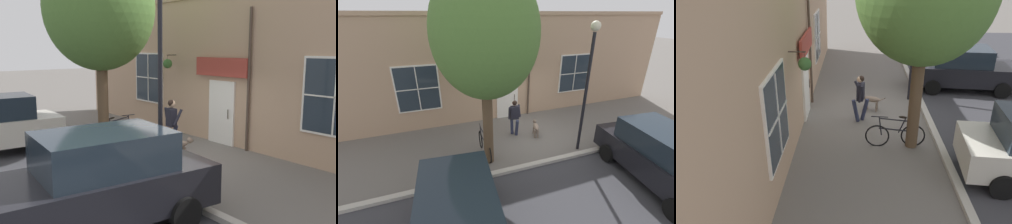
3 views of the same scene
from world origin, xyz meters
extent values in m
plane|color=#66605B|center=(0.00, 0.00, 0.00)|extent=(90.00, 90.00, 0.00)
cube|color=#B2ADA3|center=(2.00, 0.00, 0.06)|extent=(0.20, 28.00, 0.12)
cube|color=tan|center=(-2.35, 0.00, 2.42)|extent=(0.30, 18.00, 4.83)
cube|color=white|center=(-2.18, -0.24, 1.05)|extent=(0.10, 1.10, 2.10)
cube|color=#232D38|center=(-2.15, -0.24, 1.00)|extent=(0.03, 0.90, 1.90)
cylinder|color=#47382D|center=(-2.09, 0.11, 1.05)|extent=(0.03, 0.03, 0.30)
cube|color=#AD3D33|center=(-2.08, -0.24, 2.55)|extent=(0.08, 2.20, 0.60)
cylinder|color=#47382D|center=(-2.12, 0.89, 2.17)|extent=(0.09, 0.09, 4.35)
cylinder|color=#47382D|center=(-1.96, -2.61, 2.90)|extent=(0.44, 0.04, 0.04)
cylinder|color=#47382D|center=(-1.78, -2.61, 2.72)|extent=(0.01, 0.01, 0.34)
cone|color=#2D2823|center=(-1.78, -2.61, 2.50)|extent=(0.32, 0.32, 0.18)
sphere|color=#3D6B33|center=(-1.78, -2.61, 2.59)|extent=(0.34, 0.34, 0.34)
cube|color=white|center=(-2.18, -4.32, 1.95)|extent=(0.08, 1.82, 2.02)
cube|color=#232D38|center=(-2.15, -4.32, 1.95)|extent=(0.03, 1.70, 1.90)
cube|color=white|center=(-2.13, -4.32, 1.95)|extent=(0.04, 0.04, 1.90)
cube|color=white|center=(-2.13, -4.32, 1.95)|extent=(0.04, 1.70, 0.04)
cube|color=white|center=(-2.18, 3.59, 1.95)|extent=(0.08, 1.82, 2.02)
cube|color=#232D38|center=(-2.15, 3.59, 1.95)|extent=(0.03, 1.70, 1.90)
cube|color=white|center=(-2.13, 3.59, 1.95)|extent=(0.04, 0.04, 1.90)
cube|color=white|center=(-2.13, 3.59, 1.95)|extent=(0.04, 1.70, 0.04)
cylinder|color=#282D47|center=(-0.47, -0.66, 0.39)|extent=(0.31, 0.18, 0.78)
cylinder|color=#282D47|center=(-0.17, -0.55, 0.39)|extent=(0.31, 0.18, 0.78)
cube|color=black|center=(-0.32, -0.60, 1.05)|extent=(0.28, 0.37, 0.56)
sphere|color=tan|center=(-0.34, -0.60, 1.48)|extent=(0.21, 0.21, 0.21)
sphere|color=black|center=(-0.31, -0.60, 1.50)|extent=(0.20, 0.20, 0.20)
cylinder|color=black|center=(-0.32, -0.83, 1.05)|extent=(0.17, 0.11, 0.57)
cylinder|color=black|center=(-0.38, -0.36, 1.07)|extent=(0.34, 0.14, 0.52)
ellipsoid|color=#7F6B5B|center=(0.11, 0.23, 0.44)|extent=(0.65, 0.39, 0.20)
cylinder|color=#7F6B5B|center=(-0.09, 0.22, 0.18)|extent=(0.06, 0.06, 0.35)
cylinder|color=#7F6B5B|center=(-0.05, 0.35, 0.18)|extent=(0.06, 0.06, 0.35)
cylinder|color=#7F6B5B|center=(0.26, 0.11, 0.18)|extent=(0.06, 0.06, 0.35)
cylinder|color=#7F6B5B|center=(0.30, 0.24, 0.18)|extent=(0.06, 0.06, 0.35)
sphere|color=#7F6B5B|center=(-0.25, 0.34, 0.52)|extent=(0.17, 0.17, 0.17)
cone|color=#7F6B5B|center=(-0.35, 0.37, 0.50)|extent=(0.12, 0.12, 0.09)
cone|color=#7F6B5B|center=(-0.25, 0.29, 0.60)|extent=(0.06, 0.06, 0.07)
cone|color=#7F6B5B|center=(-0.22, 0.38, 0.60)|extent=(0.06, 0.06, 0.07)
cylinder|color=#7F6B5B|center=(0.47, 0.11, 0.49)|extent=(0.21, 0.10, 0.14)
cylinder|color=brown|center=(1.16, -2.18, 1.58)|extent=(0.34, 0.34, 3.15)
sphere|color=#4C7533|center=(0.89, -2.31, 3.76)|extent=(2.18, 2.18, 2.18)
torus|color=black|center=(0.16, -2.23, 0.33)|extent=(0.71, 0.10, 0.70)
torus|color=black|center=(1.20, -2.18, 0.33)|extent=(0.71, 0.10, 0.70)
cylinder|color=black|center=(0.68, -2.20, 0.53)|extent=(0.99, 0.09, 0.16)
cylinder|color=black|center=(0.86, -2.19, 0.67)|extent=(0.22, 0.05, 0.48)
cylinder|color=black|center=(0.63, -2.21, 0.85)|extent=(0.83, 0.08, 0.14)
cylinder|color=black|center=(0.24, -2.23, 0.65)|extent=(0.13, 0.04, 0.58)
cylinder|color=black|center=(0.20, -2.23, 0.95)|extent=(0.46, 0.06, 0.03)
ellipsoid|color=black|center=(0.86, -2.19, 0.93)|extent=(0.25, 0.11, 0.09)
cylinder|color=black|center=(3.05, -2.69, 0.31)|extent=(0.63, 0.24, 0.62)
cylinder|color=black|center=(2.88, -4.44, 0.31)|extent=(0.63, 0.24, 0.62)
cube|color=black|center=(4.01, 2.56, 0.69)|extent=(4.44, 2.15, 0.76)
cube|color=#1E2833|center=(3.79, 2.58, 1.41)|extent=(2.37, 1.75, 0.68)
cylinder|color=black|center=(5.41, 3.32, 0.31)|extent=(0.63, 0.24, 0.62)
cylinder|color=black|center=(5.25, 1.56, 0.31)|extent=(0.63, 0.24, 0.62)
cylinder|color=black|center=(2.76, 3.56, 0.31)|extent=(0.63, 0.24, 0.62)
cylinder|color=black|center=(2.60, 1.81, 0.31)|extent=(0.63, 0.24, 0.62)
cube|color=beige|center=(4.22, 8.82, 0.69)|extent=(4.44, 2.15, 0.76)
cube|color=#1E2833|center=(4.00, 8.84, 1.41)|extent=(2.37, 1.75, 0.68)
cylinder|color=black|center=(5.62, 9.57, 0.31)|extent=(0.63, 0.24, 0.62)
cylinder|color=black|center=(5.46, 7.82, 0.31)|extent=(0.63, 0.24, 0.62)
cylinder|color=black|center=(2.97, 9.81, 0.31)|extent=(0.63, 0.24, 0.62)
cylinder|color=black|center=(2.81, 8.06, 0.31)|extent=(0.63, 0.24, 0.62)
cylinder|color=black|center=(1.59, 1.33, 2.18)|extent=(0.11, 0.11, 4.36)
camera|label=1|loc=(6.83, 8.15, 3.18)|focal=40.00mm
camera|label=2|loc=(7.71, -3.92, 4.92)|focal=24.00mm
camera|label=3|loc=(-0.51, -10.53, 5.02)|focal=35.00mm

